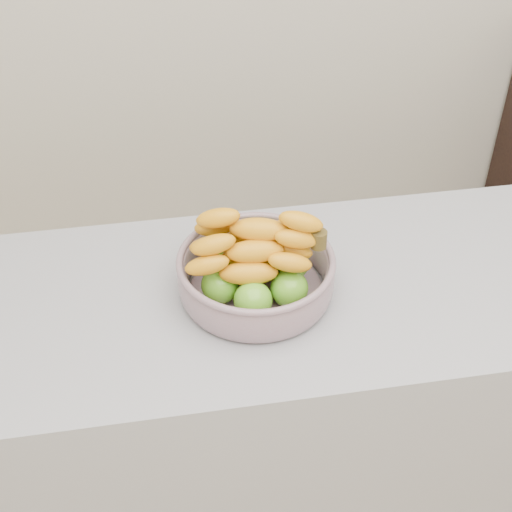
{
  "coord_description": "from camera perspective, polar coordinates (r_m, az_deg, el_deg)",
  "views": [
    {
      "loc": [
        -0.42,
        -0.47,
        1.92
      ],
      "look_at": [
        -0.23,
        0.65,
        1.0
      ],
      "focal_mm": 50.0,
      "sensor_mm": 36.0,
      "label": 1
    }
  ],
  "objects": [
    {
      "name": "counter",
      "position": [
        1.89,
        7.14,
        -12.29
      ],
      "size": [
        2.0,
        0.6,
        0.9
      ],
      "primitive_type": "cube",
      "color": "gray",
      "rests_on": "ground"
    },
    {
      "name": "fruit_bowl",
      "position": [
        1.48,
        -0.02,
        -1.16
      ],
      "size": [
        0.33,
        0.33,
        0.19
      ],
      "rotation": [
        0.0,
        0.0,
        -0.24
      ],
      "color": "#93A3B1",
      "rests_on": "counter"
    }
  ]
}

